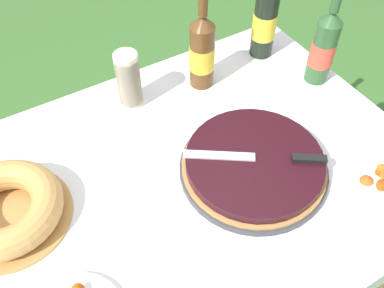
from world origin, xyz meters
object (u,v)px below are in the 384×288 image
cup_stack (129,80)px  cider_bottle_green (324,47)px  snack_plate_left (381,177)px  cider_bottle_amber (202,51)px  bundt_cake (5,208)px  berry_tart (254,165)px  serving_knife (266,157)px  juice_bottle_red (265,20)px

cup_stack → cider_bottle_green: cider_bottle_green is taller
cup_stack → snack_plate_left: 0.76m
cider_bottle_green → cider_bottle_amber: same height
bundt_cake → cider_bottle_green: cider_bottle_green is taller
berry_tart → bundt_cake: size_ratio=1.29×
serving_knife → berry_tart: bearing=0.0°
cider_bottle_amber → cup_stack: bearing=173.3°
cider_bottle_amber → snack_plate_left: 0.63m
cup_stack → juice_bottle_red: bearing=0.1°
bundt_cake → cup_stack: cup_stack is taller
serving_knife → snack_plate_left: (0.25, -0.18, -0.05)m
bundt_cake → juice_bottle_red: (0.94, 0.22, 0.09)m
cider_bottle_green → cider_bottle_amber: size_ratio=1.00×
cup_stack → juice_bottle_red: juice_bottle_red is taller
serving_knife → cider_bottle_green: (0.38, 0.23, 0.06)m
cup_stack → cider_bottle_green: 0.61m
bundt_cake → cider_bottle_amber: (0.68, 0.19, 0.08)m
serving_knife → cider_bottle_amber: (0.05, 0.40, 0.06)m
serving_knife → cup_stack: cup_stack is taller
bundt_cake → juice_bottle_red: juice_bottle_red is taller
cup_stack → snack_plate_left: bearing=-53.9°
bundt_cake → cider_bottle_green: 1.02m
cup_stack → juice_bottle_red: (0.50, 0.00, 0.04)m
snack_plate_left → juice_bottle_red: bearing=84.7°
cider_bottle_green → snack_plate_left: bearing=-107.8°
cider_bottle_amber → juice_bottle_red: juice_bottle_red is taller
berry_tart → bundt_cake: (-0.61, 0.19, 0.01)m
cider_bottle_green → juice_bottle_red: (-0.07, 0.20, 0.01)m
serving_knife → cider_bottle_amber: 0.41m
bundt_cake → berry_tart: bearing=-17.6°
cup_stack → cider_bottle_green: size_ratio=0.57×
serving_knife → juice_bottle_red: bearing=-91.4°
berry_tart → cup_stack: cup_stack is taller
berry_tart → juice_bottle_red: bearing=51.1°
serving_knife → cup_stack: (-0.19, 0.43, 0.03)m
cider_bottle_green → cup_stack: bearing=160.5°
cider_bottle_green → juice_bottle_red: 0.22m
cider_bottle_green → snack_plate_left: 0.44m
cup_stack → bundt_cake: bearing=-153.6°
bundt_cake → cider_bottle_amber: size_ratio=0.94×
bundt_cake → cider_bottle_green: (1.01, 0.02, 0.08)m
snack_plate_left → cider_bottle_green: bearing=72.2°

